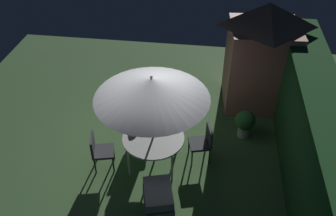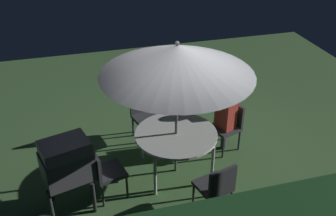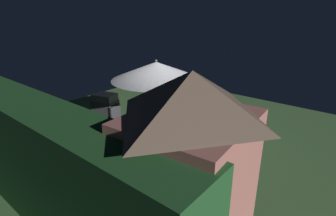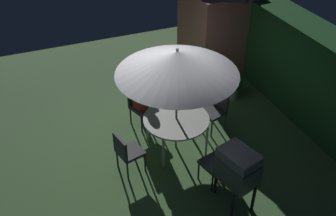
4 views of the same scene
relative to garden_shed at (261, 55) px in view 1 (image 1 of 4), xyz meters
The scene contains 12 objects.
ground_plane 3.88m from the garden_shed, 45.50° to the right, with size 11.00×11.00×0.00m, color #47703D.
hedge_backdrop 2.72m from the garden_shed, 20.33° to the left, with size 6.77×0.88×2.13m.
garden_shed is the anchor object (origin of this frame).
patio_table 3.69m from the garden_shed, 41.08° to the right, with size 1.36×1.36×0.78m.
patio_umbrella 3.67m from the garden_shed, 41.08° to the right, with size 2.35×2.35×2.37m.
bbq_grill 4.94m from the garden_shed, 23.89° to the right, with size 0.81×0.67×1.20m.
chair_near_shed 3.35m from the garden_shed, 60.06° to the right, with size 0.60×0.59×0.90m.
chair_far_side 4.74m from the garden_shed, 49.66° to the right, with size 0.56×0.56×0.90m.
chair_toward_hedge 4.57m from the garden_shed, 27.55° to the right, with size 0.56×0.56×0.90m.
chair_toward_house 2.90m from the garden_shed, 27.93° to the right, with size 0.57×0.57×0.90m.
potted_plant_by_shed 1.87m from the garden_shed, 11.91° to the right, with size 0.49×0.49×0.74m.
person_in_red 3.31m from the garden_shed, 58.57° to the right, with size 0.34×0.40×1.26m.
Camera 1 is at (5.98, 1.30, 6.20)m, focal length 39.14 mm.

